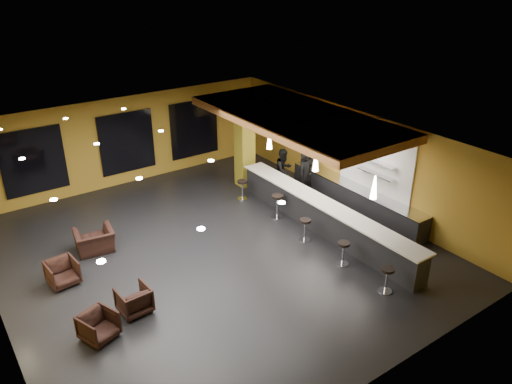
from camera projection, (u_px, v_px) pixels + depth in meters
floor at (213, 253)px, 15.52m from camera, size 12.00×13.00×0.10m
ceiling at (208, 143)px, 13.98m from camera, size 12.00×13.00×0.10m
wall_back at (126, 141)px, 19.58m from camera, size 12.00×0.10×3.50m
wall_front at (378, 320)px, 9.91m from camera, size 12.00×0.10×3.50m
wall_right at (356, 158)px, 17.90m from camera, size 0.10×13.00×3.50m
wood_soffit at (296, 117)px, 16.88m from camera, size 3.60×8.00×0.28m
window_left at (33, 162)px, 17.70m from camera, size 2.20×0.06×2.40m
window_center at (127, 142)px, 19.52m from camera, size 2.20×0.06×2.40m
window_right at (194, 129)px, 21.09m from camera, size 2.20×0.06×2.40m
tile_backsplash at (376, 160)px, 17.01m from camera, size 0.06×3.20×2.40m
bar_counter at (323, 217)px, 16.45m from camera, size 0.60×8.00×1.00m
bar_top at (324, 203)px, 16.22m from camera, size 0.78×8.10×0.05m
prep_counter at (355, 199)px, 17.89m from camera, size 0.70×6.00×0.86m
prep_top at (356, 187)px, 17.69m from camera, size 0.72×6.00×0.03m
wall_shelf_lower at (376, 174)px, 16.96m from camera, size 0.30×1.50×0.03m
wall_shelf_upper at (378, 162)px, 16.77m from camera, size 0.30×1.50×0.03m
column at (245, 143)px, 19.31m from camera, size 0.60×0.60×3.50m
pendant_0 at (374, 187)px, 14.18m from camera, size 0.20×0.20×0.70m
pendant_1 at (316, 161)px, 16.02m from camera, size 0.20×0.20×0.70m
pendant_2 at (269, 140)px, 17.87m from camera, size 0.20×0.20×0.70m
staff_a at (305, 176)px, 18.49m from camera, size 0.76×0.57×1.87m
staff_b at (284, 170)px, 19.20m from camera, size 0.94×0.80×1.70m
staff_c at (306, 169)px, 19.12m from camera, size 0.99×0.72×1.85m
armchair_a at (99, 326)px, 11.83m from camera, size 0.98×0.99×0.71m
armchair_b at (134, 300)px, 12.72m from camera, size 0.81×0.84×0.72m
armchair_c at (63, 273)px, 13.81m from camera, size 0.84×0.86×0.73m
armchair_d at (95, 241)px, 15.36m from camera, size 1.26×1.14×0.73m
bar_stool_0 at (387, 277)px, 13.43m from camera, size 0.38×0.38×0.75m
bar_stool_1 at (343, 250)px, 14.64m from camera, size 0.38×0.38×0.75m
bar_stool_2 at (305, 227)px, 15.89m from camera, size 0.38×0.38×0.76m
bar_stool_3 at (277, 203)px, 17.28m from camera, size 0.43×0.43×0.86m
bar_stool_4 at (242, 187)px, 18.63m from camera, size 0.38×0.38×0.75m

